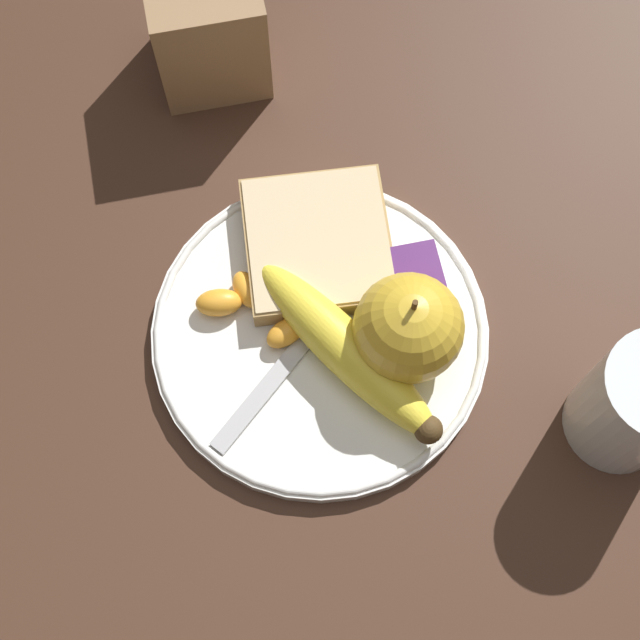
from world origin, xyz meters
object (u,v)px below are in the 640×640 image
apple (408,328)px  fork (309,337)px  plate (320,332)px  bread_slice (318,244)px  condiment_caddy (207,24)px  juice_glass (636,406)px  jam_packet (413,282)px  banana (348,351)px

apple → fork: (0.02, 0.06, -0.04)m
plate → bread_slice: bearing=-10.2°
condiment_caddy → juice_glass: bearing=-147.5°
bread_slice → condiment_caddy: (0.18, 0.05, 0.03)m
jam_packet → banana: bearing=127.3°
apple → banana: size_ratio=0.52×
plate → banana: size_ratio=1.48×
fork → condiment_caddy: (0.25, 0.03, 0.04)m
apple → bread_slice: bearing=27.4°
juice_glass → apple: 0.15m
jam_packet → plate: bearing=104.4°
jam_packet → condiment_caddy: size_ratio=0.51×
fork → condiment_caddy: 0.25m
bread_slice → condiment_caddy: condiment_caddy is taller
juice_glass → plate: bearing=60.9°
condiment_caddy → banana: bearing=-169.4°
juice_glass → condiment_caddy: bearing=32.5°
plate → apple: apple is taller
banana → bread_slice: size_ratio=1.40×
plate → fork: (-0.00, 0.01, 0.01)m
fork → jam_packet: bearing=-25.5°
fork → juice_glass: bearing=-68.0°
apple → jam_packet: size_ratio=1.67×
plate → apple: size_ratio=2.85×
plate → condiment_caddy: 0.25m
banana → jam_packet: size_ratio=3.22×
banana → bread_slice: 0.09m
apple → banana: bearing=91.8°
juice_glass → apple: size_ratio=1.18×
fork → jam_packet: (0.02, -0.08, 0.01)m
plate → fork: bearing=113.5°
juice_glass → apple: bearing=58.6°
fork → bread_slice: bearing=32.1°
juice_glass → apple: (0.08, 0.13, 0.00)m
fork → banana: bearing=-83.2°
juice_glass → banana: 0.19m
plate → jam_packet: size_ratio=4.76×
juice_glass → fork: juice_glass is taller
jam_packet → condiment_caddy: (0.23, 0.11, 0.03)m
apple → banana: 0.04m
bread_slice → condiment_caddy: 0.19m
banana → plate: bearing=29.7°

